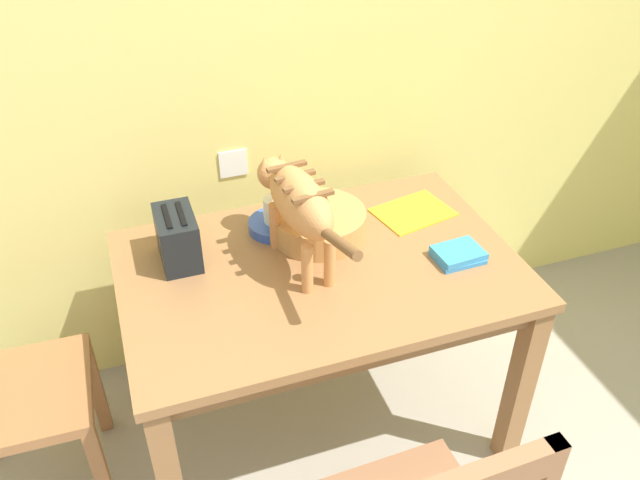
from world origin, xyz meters
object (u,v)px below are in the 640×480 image
Objects in this scene: cat at (298,201)px; book_stack at (458,254)px; dining_table at (320,287)px; wicker_basket at (320,223)px; saucer_bowl at (276,225)px; magazine at (413,212)px; coffee_mug at (276,210)px; wooden_chair_far at (7,394)px; toaster at (177,238)px.

cat is 0.56m from book_stack.
wicker_basket is at bearing 71.08° from dining_table.
saucer_bowl is at bearing 145.02° from book_stack.
saucer_bowl is 0.16m from wicker_basket.
magazine is 0.30m from book_stack.
coffee_mug is (-0.07, 0.24, 0.17)m from dining_table.
book_stack is 0.50× the size of wicker_basket.
coffee_mug is at bearing 148.35° from wicker_basket.
dining_table is 7.95× the size of book_stack.
wicker_basket is 0.34× the size of wooden_chair_far.
coffee_mug is at bearing 88.88° from cat.
magazine is 1.64× the size of book_stack.
dining_table is 1.98× the size of cat.
coffee_mug is 0.35m from toaster.
wicker_basket reaches higher than book_stack.
dining_table is 1.35× the size of wooden_chair_far.
dining_table is 0.46m from book_stack.
wooden_chair_far reaches higher than saucer_bowl.
wooden_chair_far reaches higher than coffee_mug.
wicker_basket is (0.13, -0.08, 0.03)m from saucer_bowl.
toaster is 0.21× the size of wooden_chair_far.
wicker_basket is at bearing -1.95° from toaster.
magazine is (0.42, 0.18, 0.10)m from dining_table.
cat reaches higher than wooden_chair_far.
saucer_bowl is 0.20× the size of wooden_chair_far.
wooden_chair_far is at bearing -168.07° from toaster.
dining_table is at bearing -108.92° from wicker_basket.
cat is (-0.06, 0.05, 0.32)m from dining_table.
coffee_mug is at bearing -0.00° from saucer_bowl.
cat is 0.25m from coffee_mug.
saucer_bowl is 0.94× the size of toaster.
cat is at bearing 91.10° from wooden_chair_far.
wicker_basket is 0.47m from toaster.
dining_table is 6.34× the size of toaster.
wicker_basket is (-0.36, -0.02, 0.04)m from magazine.
dining_table is at bearing -45.50° from cat.
toaster is at bearing -169.41° from saucer_bowl.
wooden_chair_far is at bearing 173.36° from magazine.
cat reaches higher than coffee_mug.
cat reaches higher than magazine.
toaster is at bearing 103.46° from wooden_chair_far.
coffee_mug is (0.00, -0.00, 0.06)m from saucer_bowl.
wicker_basket is at bearing 143.67° from book_stack.
coffee_mug is 0.38× the size of wicker_basket.
magazine is 1.47m from wooden_chair_far.
saucer_bowl is at bearing 149.10° from wicker_basket.
saucer_bowl is 0.62m from book_stack.
book_stack reaches higher than dining_table.
toaster reaches higher than saucer_bowl.
magazine reaches higher than dining_table.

